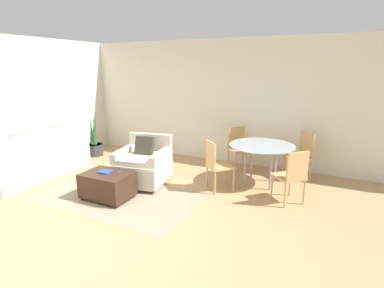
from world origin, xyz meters
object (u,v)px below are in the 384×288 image
(armchair, at_px, (143,165))
(tv_remote_primary, at_px, (120,172))
(couch, at_px, (39,160))
(potted_plant, at_px, (94,145))
(dining_chair_far_right, at_px, (302,153))
(ottoman, at_px, (107,185))
(dining_table, at_px, (262,149))
(book_stack, at_px, (105,172))
(dining_chair_far_left, at_px, (238,145))
(dining_chair_near_right, at_px, (293,174))
(dining_chair_near_left, at_px, (216,162))

(armchair, xyz_separation_m, tv_remote_primary, (0.03, -0.72, 0.09))
(couch, height_order, potted_plant, potted_plant)
(dining_chair_far_right, bearing_deg, ottoman, -139.14)
(dining_table, bearing_deg, book_stack, -141.72)
(couch, bearing_deg, book_stack, -6.06)
(book_stack, bearing_deg, dining_chair_far_left, 56.97)
(couch, xyz_separation_m, book_stack, (1.91, -0.20, 0.12))
(dining_chair_near_right, bearing_deg, couch, -169.47)
(tv_remote_primary, bearing_deg, dining_chair_near_left, 36.73)
(book_stack, distance_m, dining_table, 2.81)
(potted_plant, distance_m, dining_chair_far_right, 4.86)
(armchair, relative_size, dining_chair_far_right, 1.17)
(armchair, height_order, dining_chair_near_left, dining_chair_near_left)
(book_stack, bearing_deg, dining_chair_far_right, 39.94)
(dining_chair_far_left, relative_size, dining_chair_far_right, 1.00)
(ottoman, relative_size, dining_table, 0.67)
(tv_remote_primary, xyz_separation_m, dining_chair_near_right, (2.63, 0.99, 0.07))
(tv_remote_primary, bearing_deg, potted_plant, 142.12)
(dining_chair_near_left, bearing_deg, book_stack, -144.98)
(armchair, distance_m, dining_chair_near_right, 2.68)
(tv_remote_primary, xyz_separation_m, dining_table, (1.98, 1.64, 0.23))
(book_stack, height_order, dining_chair_far_left, dining_chair_far_left)
(ottoman, relative_size, tv_remote_primary, 5.57)
(tv_remote_primary, relative_size, dining_table, 0.12)
(tv_remote_primary, distance_m, dining_chair_near_right, 2.81)
(couch, distance_m, dining_chair_far_right, 5.24)
(ottoman, xyz_separation_m, potted_plant, (-2.03, 1.84, 0.01))
(potted_plant, relative_size, dining_chair_near_right, 1.32)
(dining_table, bearing_deg, dining_chair_near_left, -135.00)
(potted_plant, relative_size, dining_chair_near_left, 1.32)
(book_stack, bearing_deg, potted_plant, 137.53)
(tv_remote_primary, xyz_separation_m, dining_chair_far_left, (1.33, 2.29, 0.07))
(armchair, distance_m, book_stack, 0.85)
(couch, relative_size, dining_chair_near_left, 2.27)
(dining_chair_near_right, xyz_separation_m, dining_chair_far_left, (-1.30, 1.30, 0.00))
(dining_table, height_order, dining_chair_far_left, dining_chair_far_left)
(couch, xyz_separation_m, dining_chair_far_right, (4.76, 2.18, 0.18))
(potted_plant, xyz_separation_m, dining_chair_near_right, (4.82, -0.72, 0.26))
(dining_chair_far_right, bearing_deg, dining_chair_near_right, -90.00)
(dining_chair_near_left, height_order, dining_chair_far_right, same)
(dining_chair_near_right, bearing_deg, dining_chair_far_right, 90.00)
(couch, bearing_deg, dining_chair_near_right, 10.53)
(potted_plant, bearing_deg, book_stack, -42.47)
(ottoman, relative_size, dining_chair_near_right, 0.89)
(dining_chair_near_right, bearing_deg, ottoman, -158.18)
(dining_chair_near_right, xyz_separation_m, dining_chair_far_right, (0.00, 1.30, 0.00))
(tv_remote_primary, bearing_deg, couch, 177.16)
(couch, bearing_deg, tv_remote_primary, -2.84)
(ottoman, xyz_separation_m, dining_chair_near_right, (2.80, 1.12, 0.28))
(tv_remote_primary, height_order, dining_table, dining_table)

